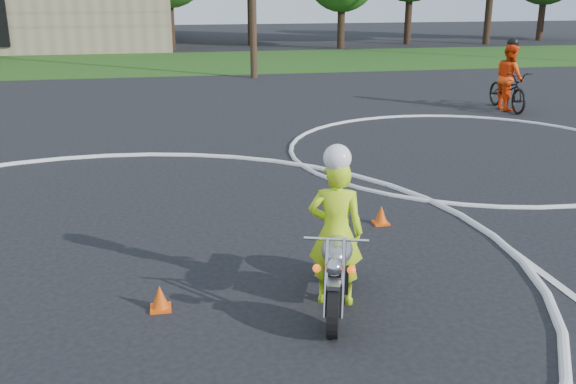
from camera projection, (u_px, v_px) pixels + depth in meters
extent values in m
cube|color=#1E4714|center=(133.00, 64.00, 30.85)|extent=(120.00, 10.00, 0.02)
torus|color=silver|center=(73.00, 270.00, 8.43)|extent=(12.12, 12.12, 0.12)
torus|color=silver|center=(466.00, 150.00, 14.57)|extent=(8.10, 8.10, 0.10)
cylinder|color=black|center=(333.00, 310.00, 6.77)|extent=(0.30, 0.60, 0.59)
cylinder|color=black|center=(340.00, 258.00, 8.07)|extent=(0.30, 0.60, 0.59)
cube|color=black|center=(337.00, 272.00, 7.44)|extent=(0.43, 0.60, 0.30)
ellipsoid|color=#9E9FA3|center=(337.00, 249.00, 7.14)|extent=(0.53, 0.71, 0.28)
cube|color=black|center=(339.00, 236.00, 7.62)|extent=(0.43, 0.64, 0.10)
cylinder|color=silver|center=(326.00, 277.00, 6.75)|extent=(0.15, 0.35, 0.79)
cylinder|color=#BCBCC2|center=(343.00, 278.00, 6.73)|extent=(0.15, 0.35, 0.79)
cube|color=#B9B8BF|center=(334.00, 284.00, 6.66)|extent=(0.20, 0.25, 0.05)
cylinder|color=white|center=(336.00, 239.00, 6.79)|extent=(0.67, 0.25, 0.04)
sphere|color=silver|center=(334.00, 267.00, 6.51)|extent=(0.18, 0.18, 0.18)
sphere|color=#DA520A|center=(317.00, 268.00, 6.56)|extent=(0.09, 0.09, 0.09)
sphere|color=#DF420B|center=(352.00, 270.00, 6.52)|extent=(0.09, 0.09, 0.09)
cylinder|color=silver|center=(352.00, 267.00, 7.82)|extent=(0.32, 0.77, 0.08)
imported|color=#CEFF1A|center=(336.00, 233.00, 7.34)|extent=(0.73, 0.59, 1.74)
sphere|color=white|center=(337.00, 158.00, 7.02)|extent=(0.31, 0.31, 0.31)
imported|color=black|center=(508.00, 90.00, 19.21)|extent=(0.89, 2.27, 1.18)
imported|color=#FF460D|center=(509.00, 77.00, 19.10)|extent=(0.79, 0.99, 1.96)
sphere|color=black|center=(513.00, 43.00, 18.79)|extent=(0.34, 0.34, 0.34)
cone|color=#F4520C|center=(381.00, 215.00, 10.03)|extent=(0.22, 0.22, 0.30)
cube|color=#F4520C|center=(381.00, 223.00, 10.07)|extent=(0.24, 0.24, 0.03)
cone|color=#F4520C|center=(160.00, 298.00, 7.37)|extent=(0.22, 0.22, 0.30)
cube|color=#F4520C|center=(161.00, 308.00, 7.41)|extent=(0.24, 0.24, 0.03)
cylinder|color=#382619|center=(171.00, 21.00, 37.26)|extent=(0.44, 0.44, 3.24)
cylinder|color=#382619|center=(251.00, 13.00, 39.94)|extent=(0.44, 0.44, 3.96)
cylinder|color=#382619|center=(341.00, 24.00, 38.22)|extent=(0.44, 0.44, 2.88)
cylinder|color=#382619|center=(408.00, 15.00, 40.89)|extent=(0.44, 0.44, 3.60)
cylinder|color=#382619|center=(489.00, 9.00, 40.76)|extent=(0.44, 0.44, 4.32)
cylinder|color=#382619|center=(541.00, 16.00, 43.72)|extent=(0.44, 0.44, 3.24)
cylinder|color=#382619|center=(101.00, 24.00, 37.52)|extent=(0.44, 0.44, 2.88)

